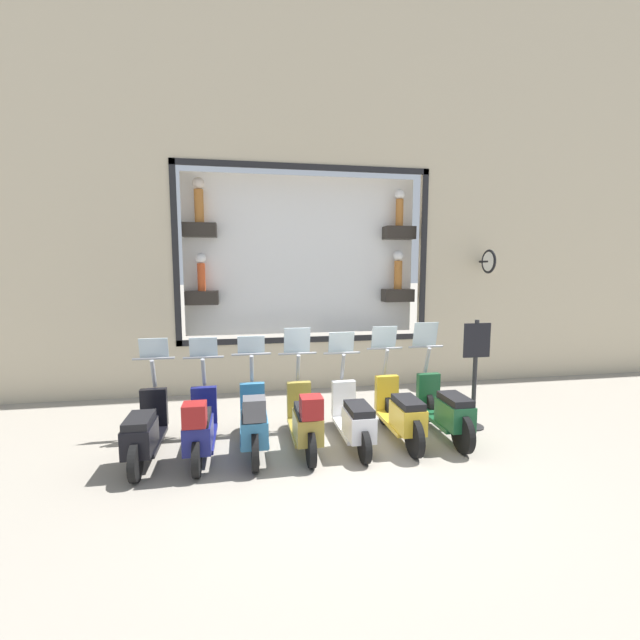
{
  "coord_description": "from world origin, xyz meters",
  "views": [
    {
      "loc": [
        -5.45,
        1.3,
        2.61
      ],
      "look_at": [
        1.83,
        -0.01,
        1.69
      ],
      "focal_mm": 24.0,
      "sensor_mm": 36.0,
      "label": 1
    }
  ],
  "objects": [
    {
      "name": "ground_plane",
      "position": [
        0.0,
        0.0,
        0.0
      ],
      "size": [
        120.0,
        120.0,
        0.0
      ],
      "primitive_type": "plane",
      "color": "gray"
    },
    {
      "name": "building_facade",
      "position": [
        3.6,
        -0.0,
        4.45
      ],
      "size": [
        1.18,
        36.0,
        8.73
      ],
      "color": "beige",
      "rests_on": "ground_plane"
    },
    {
      "name": "scooter_green_0",
      "position": [
        0.39,
        -1.7,
        0.45
      ],
      "size": [
        1.81,
        0.61,
        1.69
      ],
      "color": "black",
      "rests_on": "ground_plane"
    },
    {
      "name": "scooter_yellow_1",
      "position": [
        0.39,
        -0.98,
        0.45
      ],
      "size": [
        1.81,
        0.6,
        1.64
      ],
      "color": "black",
      "rests_on": "ground_plane"
    },
    {
      "name": "scooter_white_2",
      "position": [
        0.38,
        -0.25,
        0.41
      ],
      "size": [
        1.79,
        0.6,
        1.57
      ],
      "color": "black",
      "rests_on": "ground_plane"
    },
    {
      "name": "scooter_olive_3",
      "position": [
        0.32,
        0.47,
        0.47
      ],
      "size": [
        1.8,
        0.6,
        1.66
      ],
      "color": "black",
      "rests_on": "ground_plane"
    },
    {
      "name": "scooter_teal_4",
      "position": [
        0.33,
        1.19,
        0.47
      ],
      "size": [
        1.8,
        0.6,
        1.54
      ],
      "color": "black",
      "rests_on": "ground_plane"
    },
    {
      "name": "scooter_navy_5",
      "position": [
        0.32,
        1.92,
        0.46
      ],
      "size": [
        1.79,
        0.61,
        1.54
      ],
      "color": "black",
      "rests_on": "ground_plane"
    },
    {
      "name": "scooter_black_6",
      "position": [
        0.38,
        2.64,
        0.42
      ],
      "size": [
        1.8,
        0.61,
        1.55
      ],
      "color": "black",
      "rests_on": "ground_plane"
    },
    {
      "name": "shop_sign_post",
      "position": [
        0.71,
        -2.35,
        0.96
      ],
      "size": [
        0.36,
        0.45,
        1.78
      ],
      "color": "#232326",
      "rests_on": "ground_plane"
    }
  ]
}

